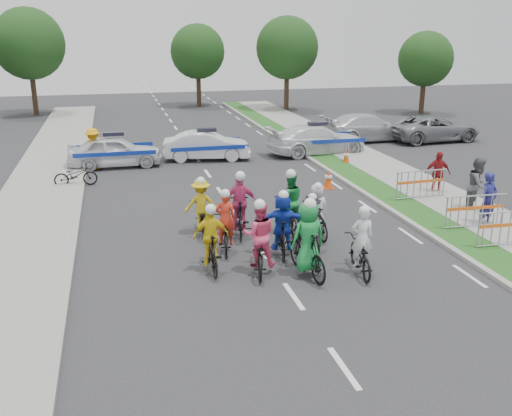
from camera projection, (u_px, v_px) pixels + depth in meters
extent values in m
plane|color=#28282B|center=(294.00, 296.00, 13.13)|extent=(90.00, 90.00, 0.00)
cube|color=gray|center=(394.00, 212.00, 18.92)|extent=(0.20, 60.00, 0.12)
cube|color=#174917|center=(413.00, 211.00, 19.09)|extent=(1.20, 60.00, 0.11)
cube|color=gray|center=(461.00, 207.00, 19.50)|extent=(2.40, 60.00, 0.13)
cube|color=gray|center=(23.00, 243.00, 16.22)|extent=(3.00, 60.00, 0.13)
imported|color=black|center=(360.00, 255.00, 14.28)|extent=(0.88, 1.84, 0.93)
imported|color=white|center=(362.00, 238.00, 14.09)|extent=(0.61, 0.45, 1.55)
sphere|color=white|center=(365.00, 211.00, 13.82)|extent=(0.27, 0.27, 0.27)
imported|color=black|center=(307.00, 253.00, 14.09)|extent=(0.81, 2.00, 1.17)
imported|color=#1A913D|center=(308.00, 236.00, 13.90)|extent=(0.93, 0.67, 1.75)
sphere|color=white|center=(310.00, 204.00, 13.60)|extent=(0.30, 0.30, 0.30)
imported|color=black|center=(259.00, 253.00, 14.34)|extent=(1.05, 2.00, 1.00)
imported|color=#ED4171|center=(259.00, 234.00, 14.14)|extent=(0.92, 0.79, 1.67)
sphere|color=white|center=(260.00, 205.00, 13.86)|extent=(0.29, 0.29, 0.29)
imported|color=black|center=(211.00, 251.00, 14.40)|extent=(0.48, 1.71, 1.03)
imported|color=yellow|center=(211.00, 236.00, 14.23)|extent=(0.90, 0.38, 1.54)
sphere|color=white|center=(211.00, 209.00, 13.96)|extent=(0.27, 0.27, 0.27)
imported|color=black|center=(310.00, 235.00, 15.82)|extent=(0.63, 1.65, 0.85)
imported|color=black|center=(311.00, 220.00, 15.63)|extent=(0.94, 0.56, 1.42)
sphere|color=white|center=(312.00, 198.00, 15.39)|extent=(0.25, 0.25, 0.25)
imported|color=black|center=(282.00, 236.00, 15.44)|extent=(0.83, 1.82, 1.05)
imported|color=#193AC0|center=(283.00, 221.00, 15.26)|extent=(1.53, 0.75, 1.58)
sphere|color=white|center=(283.00, 195.00, 15.00)|extent=(0.27, 0.27, 0.27)
imported|color=black|center=(225.00, 234.00, 15.76)|extent=(0.91, 1.83, 0.92)
imported|color=red|center=(225.00, 218.00, 15.57)|extent=(0.61, 0.46, 1.53)
sphere|color=white|center=(225.00, 194.00, 15.31)|extent=(0.26, 0.26, 0.26)
imported|color=black|center=(316.00, 221.00, 16.75)|extent=(0.60, 1.64, 0.97)
imported|color=silver|center=(317.00, 208.00, 16.57)|extent=(0.75, 0.52, 1.45)
sphere|color=white|center=(318.00, 187.00, 16.33)|extent=(0.25, 0.25, 0.25)
imported|color=black|center=(289.00, 217.00, 17.06)|extent=(0.81, 2.00, 1.03)
imported|color=#198E3B|center=(290.00, 201.00, 16.85)|extent=(0.87, 0.70, 1.71)
sphere|color=white|center=(291.00, 174.00, 16.56)|extent=(0.30, 0.30, 0.30)
imported|color=black|center=(240.00, 217.00, 16.89)|extent=(0.87, 1.95, 1.13)
imported|color=#D53B7C|center=(240.00, 202.00, 16.70)|extent=(1.05, 0.59, 1.70)
sphere|color=white|center=(240.00, 176.00, 16.41)|extent=(0.29, 0.29, 0.29)
imported|color=black|center=(201.00, 219.00, 17.00)|extent=(0.72, 1.79, 0.92)
imported|color=gold|center=(201.00, 204.00, 16.81)|extent=(1.02, 0.63, 1.54)
sphere|color=white|center=(201.00, 181.00, 16.55)|extent=(0.27, 0.27, 0.27)
imported|color=silver|center=(115.00, 151.00, 25.28)|extent=(4.11, 1.68, 1.39)
imported|color=silver|center=(207.00, 146.00, 26.64)|extent=(4.19, 2.02, 1.32)
imported|color=silver|center=(317.00, 140.00, 27.83)|extent=(5.08, 2.49, 1.42)
imported|color=silver|center=(367.00, 127.00, 31.08)|extent=(5.28, 2.58, 1.48)
imported|color=gray|center=(434.00, 128.00, 31.07)|extent=(5.15, 2.64, 1.39)
imported|color=navy|center=(489.00, 200.00, 17.49)|extent=(0.73, 0.58, 1.74)
imported|color=#515155|center=(478.00, 185.00, 18.89)|extent=(1.15, 1.11, 1.87)
imported|color=maroon|center=(437.00, 173.00, 20.99)|extent=(1.01, 0.60, 1.62)
imported|color=orange|center=(93.00, 149.00, 24.83)|extent=(1.32, 1.25, 1.80)
cube|color=#F24C0C|center=(328.00, 188.00, 22.05)|extent=(0.40, 0.40, 0.03)
cone|color=#F24C0C|center=(328.00, 179.00, 21.94)|extent=(0.36, 0.36, 0.70)
cylinder|color=silver|center=(328.00, 177.00, 21.91)|extent=(0.29, 0.29, 0.08)
cube|color=#F24C0C|center=(346.00, 164.00, 25.89)|extent=(0.40, 0.40, 0.03)
cone|color=#F24C0C|center=(346.00, 157.00, 25.79)|extent=(0.36, 0.36, 0.70)
cylinder|color=silver|center=(346.00, 155.00, 25.76)|extent=(0.29, 0.29, 0.08)
imported|color=black|center=(76.00, 175.00, 22.22)|extent=(1.67, 0.68, 0.86)
cylinder|color=#382619|center=(287.00, 88.00, 42.48)|extent=(0.36, 0.36, 3.25)
sphere|color=#133E17|center=(287.00, 48.00, 41.60)|extent=(4.55, 4.55, 4.55)
cylinder|color=#382619|center=(422.00, 94.00, 40.95)|extent=(0.36, 0.36, 2.75)
sphere|color=#133E17|center=(426.00, 59.00, 40.21)|extent=(3.85, 3.85, 3.85)
cylinder|color=#382619|center=(34.00, 90.00, 40.11)|extent=(0.36, 0.36, 3.50)
sphere|color=#133E17|center=(28.00, 44.00, 39.16)|extent=(4.90, 4.90, 4.90)
cylinder|color=#382619|center=(199.00, 87.00, 44.82)|extent=(0.36, 0.36, 3.00)
sphere|color=#133E17|center=(198.00, 51.00, 44.01)|extent=(4.20, 4.20, 4.20)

